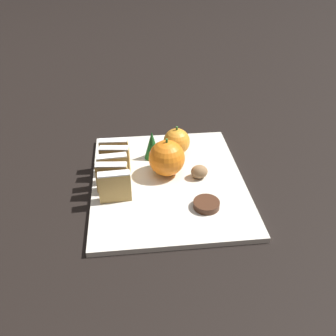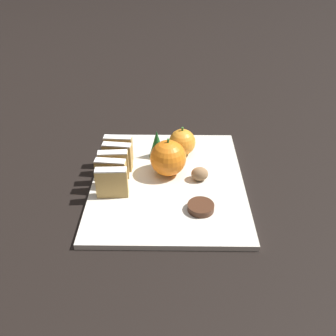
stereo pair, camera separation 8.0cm
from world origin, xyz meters
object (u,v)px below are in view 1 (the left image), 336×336
object	(u,v)px
orange_near	(177,142)
walnut	(199,172)
orange_far	(165,158)
chocolate_cookie	(206,204)

from	to	relation	value
orange_near	walnut	xyz separation A→B (m)	(0.04, -0.11, -0.02)
orange_near	orange_far	xyz separation A→B (m)	(-0.04, -0.08, 0.01)
orange_far	chocolate_cookie	world-z (taller)	orange_far
walnut	orange_far	bearing A→B (deg)	160.44
orange_far	walnut	bearing A→B (deg)	-19.56
orange_far	walnut	world-z (taller)	orange_far
chocolate_cookie	walnut	bearing A→B (deg)	88.08
orange_near	walnut	world-z (taller)	orange_near
orange_near	walnut	distance (m)	0.12
orange_near	chocolate_cookie	size ratio (longest dim) A/B	1.36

